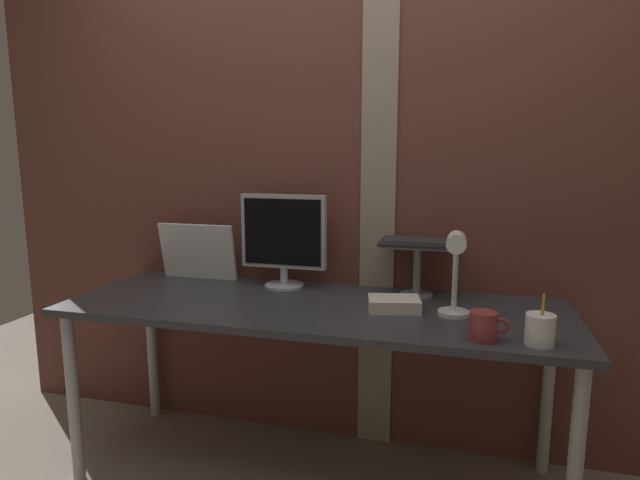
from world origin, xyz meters
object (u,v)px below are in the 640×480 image
(laptop, at_px, (420,230))
(coffee_mug, at_px, (484,326))
(pen_cup, at_px, (540,329))
(desk_lamp, at_px, (455,265))
(monitor, at_px, (284,236))
(whiteboard_panel, at_px, (198,252))

(laptop, bearing_deg, coffee_mug, -64.73)
(pen_cup, height_order, coffee_mug, pen_cup)
(desk_lamp, bearing_deg, monitor, 159.54)
(pen_cup, bearing_deg, monitor, 155.07)
(laptop, bearing_deg, whiteboard_panel, -177.60)
(laptop, bearing_deg, desk_lamp, -65.71)
(laptop, xyz_separation_m, pen_cup, (0.44, -0.55, -0.23))
(whiteboard_panel, bearing_deg, monitor, -3.45)
(monitor, xyz_separation_m, desk_lamp, (0.76, -0.29, -0.03))
(desk_lamp, distance_m, coffee_mug, 0.27)
(whiteboard_panel, height_order, desk_lamp, desk_lamp)
(pen_cup, xyz_separation_m, coffee_mug, (-0.17, 0.00, -0.00))
(desk_lamp, bearing_deg, pen_cup, -35.77)
(monitor, height_order, laptop, laptop)
(desk_lamp, xyz_separation_m, coffee_mug, (0.10, -0.20, -0.16))
(laptop, xyz_separation_m, coffee_mug, (0.26, -0.55, -0.23))
(desk_lamp, relative_size, coffee_mug, 2.52)
(laptop, distance_m, coffee_mug, 0.66)
(coffee_mug, bearing_deg, whiteboard_panel, 158.81)
(whiteboard_panel, xyz_separation_m, pen_cup, (1.49, -0.51, -0.08))
(laptop, bearing_deg, pen_cup, -51.84)
(desk_lamp, distance_m, pen_cup, 0.37)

